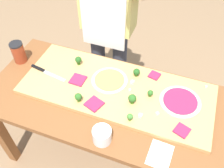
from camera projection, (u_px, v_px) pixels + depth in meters
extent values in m
plane|color=#896B4C|center=(107.00, 153.00, 2.20)|extent=(8.00, 8.00, 0.00)
cube|color=brown|center=(2.00, 135.00, 1.91)|extent=(0.07, 0.07, 0.73)
cube|color=brown|center=(45.00, 79.00, 2.30)|extent=(0.07, 0.07, 0.73)
cube|color=brown|center=(209.00, 126.00, 1.96)|extent=(0.07, 0.07, 0.73)
cube|color=brown|center=(106.00, 100.00, 1.65)|extent=(1.59, 0.75, 0.04)
cube|color=tan|center=(116.00, 89.00, 1.67)|extent=(1.27, 0.52, 0.03)
cube|color=#B7BABF|center=(54.00, 76.00, 1.73)|extent=(0.18, 0.05, 0.00)
cube|color=black|center=(38.00, 68.00, 1.77)|extent=(0.11, 0.04, 0.02)
cylinder|color=beige|center=(109.00, 80.00, 1.70)|extent=(0.25, 0.25, 0.01)
cylinder|color=#899E4C|center=(109.00, 80.00, 1.69)|extent=(0.20, 0.20, 0.01)
cylinder|color=beige|center=(180.00, 102.00, 1.57)|extent=(0.26, 0.26, 0.01)
cylinder|color=#9E234C|center=(180.00, 101.00, 1.57)|extent=(0.21, 0.21, 0.01)
cube|color=#9E234C|center=(94.00, 104.00, 1.56)|extent=(0.12, 0.12, 0.01)
cube|color=#9E234C|center=(78.00, 80.00, 1.70)|extent=(0.10, 0.10, 0.01)
cube|color=#9E234C|center=(182.00, 130.00, 1.43)|extent=(0.10, 0.10, 0.01)
cube|color=#9E234C|center=(154.00, 75.00, 1.73)|extent=(0.08, 0.08, 0.01)
cylinder|color=#366618|center=(132.00, 101.00, 1.56)|extent=(0.02, 0.02, 0.03)
sphere|color=#2D6623|center=(132.00, 98.00, 1.54)|extent=(0.05, 0.05, 0.05)
cylinder|color=#487A23|center=(130.00, 119.00, 1.48)|extent=(0.02, 0.02, 0.02)
sphere|color=#427F33|center=(130.00, 117.00, 1.46)|extent=(0.04, 0.04, 0.04)
cylinder|color=#2C5915|center=(79.00, 63.00, 1.80)|extent=(0.02, 0.02, 0.03)
sphere|color=#23561E|center=(78.00, 60.00, 1.78)|extent=(0.05, 0.05, 0.05)
cylinder|color=#2C5915|center=(136.00, 75.00, 1.73)|extent=(0.02, 0.02, 0.02)
sphere|color=#23561E|center=(137.00, 72.00, 1.71)|extent=(0.05, 0.05, 0.05)
cylinder|color=#366618|center=(79.00, 100.00, 1.57)|extent=(0.02, 0.02, 0.03)
sphere|color=#2D6623|center=(78.00, 97.00, 1.55)|extent=(0.05, 0.05, 0.05)
cylinder|color=#366618|center=(150.00, 95.00, 1.60)|extent=(0.02, 0.02, 0.02)
sphere|color=#2D6623|center=(150.00, 93.00, 1.58)|extent=(0.04, 0.04, 0.04)
cube|color=silver|center=(206.00, 87.00, 1.66)|extent=(0.02, 0.02, 0.01)
cube|color=silver|center=(157.00, 114.00, 1.51)|extent=(0.02, 0.02, 0.02)
cube|color=white|center=(132.00, 82.00, 1.68)|extent=(0.03, 0.03, 0.02)
cube|color=white|center=(130.00, 90.00, 1.64)|extent=(0.02, 0.02, 0.01)
cube|color=silver|center=(140.00, 116.00, 1.49)|extent=(0.02, 0.02, 0.02)
cylinder|color=white|center=(102.00, 135.00, 1.39)|extent=(0.11, 0.11, 0.09)
cylinder|color=white|center=(102.00, 137.00, 1.41)|extent=(0.10, 0.10, 0.05)
cylinder|color=#99381E|center=(19.00, 53.00, 1.82)|extent=(0.09, 0.09, 0.15)
cylinder|color=black|center=(16.00, 44.00, 1.76)|extent=(0.09, 0.09, 0.01)
cube|color=white|center=(160.00, 155.00, 1.36)|extent=(0.13, 0.17, 0.00)
cylinder|color=#333847|center=(99.00, 66.00, 2.30)|extent=(0.12, 0.12, 0.90)
cylinder|color=#333847|center=(119.00, 71.00, 2.25)|extent=(0.12, 0.12, 0.90)
cube|color=white|center=(103.00, 12.00, 1.73)|extent=(0.34, 0.01, 0.60)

